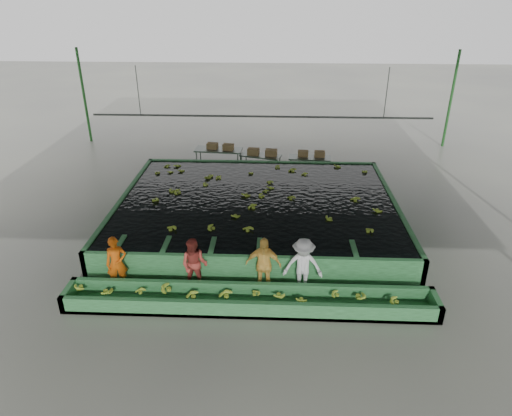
{
  "coord_description": "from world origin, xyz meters",
  "views": [
    {
      "loc": [
        0.62,
        -13.49,
        7.84
      ],
      "look_at": [
        0.0,
        0.5,
        1.0
      ],
      "focal_mm": 32.0,
      "sensor_mm": 36.0,
      "label": 1
    }
  ],
  "objects_px": {
    "worker_a": "(117,263)",
    "box_stack_right": "(311,156)",
    "worker_d": "(303,266)",
    "sorting_trough": "(249,300)",
    "worker_c": "(263,265)",
    "packing_table_left": "(219,159)",
    "box_stack_mid": "(262,155)",
    "packing_table_mid": "(261,164)",
    "worker_b": "(195,265)",
    "packing_table_right": "(309,166)",
    "box_stack_left": "(220,149)",
    "flotation_tank": "(257,210)"
  },
  "relations": [
    {
      "from": "worker_d",
      "to": "packing_table_right",
      "type": "relative_size",
      "value": 0.9
    },
    {
      "from": "worker_b",
      "to": "worker_c",
      "type": "bearing_deg",
      "value": 5.79
    },
    {
      "from": "packing_table_mid",
      "to": "box_stack_right",
      "type": "height_order",
      "value": "box_stack_right"
    },
    {
      "from": "worker_a",
      "to": "packing_table_mid",
      "type": "bearing_deg",
      "value": 47.01
    },
    {
      "from": "packing_table_right",
      "to": "box_stack_left",
      "type": "xyz_separation_m",
      "value": [
        -4.13,
        0.54,
        0.56
      ]
    },
    {
      "from": "flotation_tank",
      "to": "sorting_trough",
      "type": "xyz_separation_m",
      "value": [
        0.0,
        -5.1,
        -0.2
      ]
    },
    {
      "from": "worker_b",
      "to": "flotation_tank",
      "type": "bearing_deg",
      "value": 75.61
    },
    {
      "from": "box_stack_left",
      "to": "box_stack_mid",
      "type": "distance_m",
      "value": 2.0
    },
    {
      "from": "worker_d",
      "to": "worker_b",
      "type": "bearing_deg",
      "value": -176.71
    },
    {
      "from": "flotation_tank",
      "to": "worker_d",
      "type": "bearing_deg",
      "value": -71.36
    },
    {
      "from": "worker_c",
      "to": "worker_d",
      "type": "height_order",
      "value": "worker_c"
    },
    {
      "from": "flotation_tank",
      "to": "sorting_trough",
      "type": "bearing_deg",
      "value": -90.0
    },
    {
      "from": "sorting_trough",
      "to": "worker_b",
      "type": "relative_size",
      "value": 6.25
    },
    {
      "from": "packing_table_mid",
      "to": "box_stack_left",
      "type": "relative_size",
      "value": 1.48
    },
    {
      "from": "packing_table_mid",
      "to": "packing_table_right",
      "type": "bearing_deg",
      "value": -6.04
    },
    {
      "from": "packing_table_mid",
      "to": "box_stack_mid",
      "type": "height_order",
      "value": "box_stack_mid"
    },
    {
      "from": "packing_table_left",
      "to": "sorting_trough",
      "type": "bearing_deg",
      "value": -78.87
    },
    {
      "from": "packing_table_left",
      "to": "worker_a",
      "type": "bearing_deg",
      "value": -100.49
    },
    {
      "from": "worker_c",
      "to": "box_stack_mid",
      "type": "distance_m",
      "value": 9.18
    },
    {
      "from": "packing_table_right",
      "to": "box_stack_right",
      "type": "relative_size",
      "value": 1.55
    },
    {
      "from": "worker_b",
      "to": "box_stack_right",
      "type": "relative_size",
      "value": 1.32
    },
    {
      "from": "box_stack_right",
      "to": "worker_d",
      "type": "bearing_deg",
      "value": -95.1
    },
    {
      "from": "box_stack_mid",
      "to": "packing_table_mid",
      "type": "bearing_deg",
      "value": 161.57
    },
    {
      "from": "packing_table_right",
      "to": "box_stack_left",
      "type": "height_order",
      "value": "box_stack_left"
    },
    {
      "from": "sorting_trough",
      "to": "worker_a",
      "type": "height_order",
      "value": "worker_a"
    },
    {
      "from": "worker_b",
      "to": "worker_c",
      "type": "distance_m",
      "value": 1.93
    },
    {
      "from": "sorting_trough",
      "to": "worker_d",
      "type": "bearing_deg",
      "value": 28.88
    },
    {
      "from": "worker_c",
      "to": "box_stack_left",
      "type": "bearing_deg",
      "value": 108.23
    },
    {
      "from": "worker_c",
      "to": "box_stack_mid",
      "type": "relative_size",
      "value": 1.27
    },
    {
      "from": "box_stack_left",
      "to": "flotation_tank",
      "type": "bearing_deg",
      "value": -69.56
    },
    {
      "from": "flotation_tank",
      "to": "sorting_trough",
      "type": "relative_size",
      "value": 1.0
    },
    {
      "from": "box_stack_right",
      "to": "worker_c",
      "type": "bearing_deg",
      "value": -101.9
    },
    {
      "from": "worker_c",
      "to": "packing_table_left",
      "type": "height_order",
      "value": "worker_c"
    },
    {
      "from": "packing_table_right",
      "to": "box_stack_mid",
      "type": "distance_m",
      "value": 2.21
    },
    {
      "from": "worker_a",
      "to": "worker_c",
      "type": "distance_m",
      "value": 4.15
    },
    {
      "from": "worker_b",
      "to": "worker_a",
      "type": "bearing_deg",
      "value": -174.21
    },
    {
      "from": "worker_a",
      "to": "packing_table_right",
      "type": "xyz_separation_m",
      "value": [
        5.98,
        8.96,
        -0.37
      ]
    },
    {
      "from": "worker_c",
      "to": "packing_table_mid",
      "type": "relative_size",
      "value": 0.92
    },
    {
      "from": "worker_c",
      "to": "packing_table_left",
      "type": "xyz_separation_m",
      "value": [
        -2.38,
        9.52,
        -0.36
      ]
    },
    {
      "from": "packing_table_mid",
      "to": "packing_table_right",
      "type": "distance_m",
      "value": 2.25
    },
    {
      "from": "worker_a",
      "to": "box_stack_mid",
      "type": "relative_size",
      "value": 1.19
    },
    {
      "from": "sorting_trough",
      "to": "worker_c",
      "type": "height_order",
      "value": "worker_c"
    },
    {
      "from": "worker_b",
      "to": "sorting_trough",
      "type": "bearing_deg",
      "value": -21.06
    },
    {
      "from": "sorting_trough",
      "to": "worker_b",
      "type": "xyz_separation_m",
      "value": [
        -1.58,
        0.8,
        0.55
      ]
    },
    {
      "from": "worker_a",
      "to": "flotation_tank",
      "type": "bearing_deg",
      "value": 27.75
    },
    {
      "from": "worker_b",
      "to": "box_stack_right",
      "type": "bearing_deg",
      "value": 72.81
    },
    {
      "from": "worker_d",
      "to": "box_stack_left",
      "type": "xyz_separation_m",
      "value": [
        -3.39,
        9.5,
        0.14
      ]
    },
    {
      "from": "worker_b",
      "to": "packing_table_mid",
      "type": "height_order",
      "value": "worker_b"
    },
    {
      "from": "worker_c",
      "to": "worker_a",
      "type": "bearing_deg",
      "value": -175.31
    },
    {
      "from": "worker_a",
      "to": "box_stack_right",
      "type": "distance_m",
      "value": 10.89
    }
  ]
}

